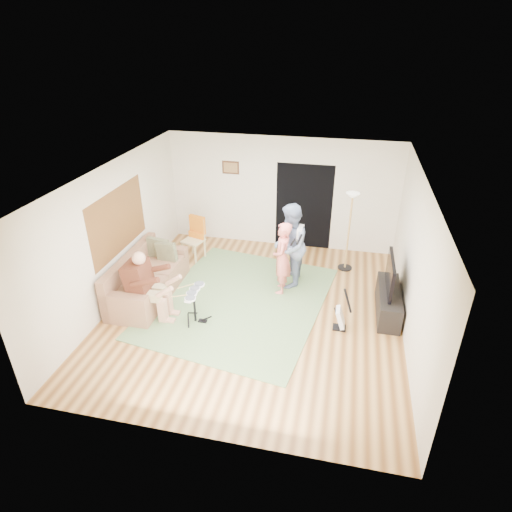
{
  "coord_description": "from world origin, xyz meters",
  "views": [
    {
      "loc": [
        1.49,
        -6.66,
        4.83
      ],
      "look_at": [
        -0.04,
        0.3,
        1.04
      ],
      "focal_mm": 30.0,
      "sensor_mm": 36.0,
      "label": 1
    }
  ],
  "objects_px": {
    "torchiere_lamp": "(350,218)",
    "dining_chair": "(194,244)",
    "guitar_spare": "(341,317)",
    "television": "(390,274)",
    "singer": "(282,258)",
    "sofa": "(145,282)",
    "tv_cabinet": "(388,302)",
    "drum_kit": "(195,308)",
    "guitarist": "(290,246)"
  },
  "relations": [
    {
      "from": "dining_chair",
      "to": "television",
      "type": "height_order",
      "value": "television"
    },
    {
      "from": "singer",
      "to": "tv_cabinet",
      "type": "xyz_separation_m",
      "value": [
        2.11,
        -0.33,
        -0.52
      ]
    },
    {
      "from": "drum_kit",
      "to": "television",
      "type": "height_order",
      "value": "television"
    },
    {
      "from": "torchiere_lamp",
      "to": "television",
      "type": "distance_m",
      "value": 1.82
    },
    {
      "from": "sofa",
      "to": "drum_kit",
      "type": "distance_m",
      "value": 1.45
    },
    {
      "from": "drum_kit",
      "to": "tv_cabinet",
      "type": "height_order",
      "value": "drum_kit"
    },
    {
      "from": "torchiere_lamp",
      "to": "dining_chair",
      "type": "height_order",
      "value": "torchiere_lamp"
    },
    {
      "from": "sofa",
      "to": "dining_chair",
      "type": "distance_m",
      "value": 1.8
    },
    {
      "from": "drum_kit",
      "to": "dining_chair",
      "type": "xyz_separation_m",
      "value": [
        -0.86,
        2.39,
        0.06
      ]
    },
    {
      "from": "tv_cabinet",
      "to": "dining_chair",
      "type": "bearing_deg",
      "value": 162.89
    },
    {
      "from": "drum_kit",
      "to": "tv_cabinet",
      "type": "relative_size",
      "value": 0.5
    },
    {
      "from": "tv_cabinet",
      "to": "television",
      "type": "distance_m",
      "value": 0.6
    },
    {
      "from": "singer",
      "to": "dining_chair",
      "type": "relative_size",
      "value": 1.5
    },
    {
      "from": "torchiere_lamp",
      "to": "tv_cabinet",
      "type": "xyz_separation_m",
      "value": [
        0.85,
        -1.59,
        -0.99
      ]
    },
    {
      "from": "singer",
      "to": "television",
      "type": "relative_size",
      "value": 1.46
    },
    {
      "from": "sofa",
      "to": "singer",
      "type": "relative_size",
      "value": 1.43
    },
    {
      "from": "sofa",
      "to": "tv_cabinet",
      "type": "xyz_separation_m",
      "value": [
        4.8,
        0.4,
        -0.04
      ]
    },
    {
      "from": "television",
      "to": "tv_cabinet",
      "type": "bearing_deg",
      "value": 0.0
    },
    {
      "from": "sofa",
      "to": "guitarist",
      "type": "distance_m",
      "value": 3.04
    },
    {
      "from": "sofa",
      "to": "torchiere_lamp",
      "type": "relative_size",
      "value": 1.21
    },
    {
      "from": "dining_chair",
      "to": "television",
      "type": "xyz_separation_m",
      "value": [
        4.31,
        -1.34,
        0.49
      ]
    },
    {
      "from": "guitar_spare",
      "to": "television",
      "type": "xyz_separation_m",
      "value": [
        0.81,
        0.69,
        0.61
      ]
    },
    {
      "from": "sofa",
      "to": "guitar_spare",
      "type": "xyz_separation_m",
      "value": [
        3.94,
        -0.29,
        -0.05
      ]
    },
    {
      "from": "torchiere_lamp",
      "to": "guitarist",
      "type": "bearing_deg",
      "value": -141.13
    },
    {
      "from": "singer",
      "to": "torchiere_lamp",
      "type": "xyz_separation_m",
      "value": [
        1.27,
        1.25,
        0.47
      ]
    },
    {
      "from": "tv_cabinet",
      "to": "television",
      "type": "height_order",
      "value": "television"
    },
    {
      "from": "torchiere_lamp",
      "to": "dining_chair",
      "type": "xyz_separation_m",
      "value": [
        -3.51,
        -0.24,
        -0.87
      ]
    },
    {
      "from": "television",
      "to": "singer",
      "type": "bearing_deg",
      "value": 170.8
    },
    {
      "from": "guitarist",
      "to": "tv_cabinet",
      "type": "relative_size",
      "value": 1.28
    },
    {
      "from": "guitarist",
      "to": "dining_chair",
      "type": "bearing_deg",
      "value": -108.59
    },
    {
      "from": "guitar_spare",
      "to": "television",
      "type": "relative_size",
      "value": 0.81
    },
    {
      "from": "drum_kit",
      "to": "guitar_spare",
      "type": "distance_m",
      "value": 2.66
    },
    {
      "from": "singer",
      "to": "guitar_spare",
      "type": "distance_m",
      "value": 1.7
    },
    {
      "from": "drum_kit",
      "to": "guitar_spare",
      "type": "relative_size",
      "value": 0.81
    },
    {
      "from": "tv_cabinet",
      "to": "sofa",
      "type": "bearing_deg",
      "value": -175.23
    },
    {
      "from": "drum_kit",
      "to": "torchiere_lamp",
      "type": "distance_m",
      "value": 3.85
    },
    {
      "from": "dining_chair",
      "to": "drum_kit",
      "type": "bearing_deg",
      "value": -52.53
    },
    {
      "from": "dining_chair",
      "to": "tv_cabinet",
      "type": "height_order",
      "value": "dining_chair"
    },
    {
      "from": "sofa",
      "to": "torchiere_lamp",
      "type": "xyz_separation_m",
      "value": [
        3.95,
        1.99,
        0.94
      ]
    },
    {
      "from": "drum_kit",
      "to": "guitarist",
      "type": "relative_size",
      "value": 0.39
    },
    {
      "from": "drum_kit",
      "to": "guitar_spare",
      "type": "bearing_deg",
      "value": 7.68
    },
    {
      "from": "guitarist",
      "to": "guitar_spare",
      "type": "xyz_separation_m",
      "value": [
        1.15,
        -1.35,
        -0.65
      ]
    },
    {
      "from": "drum_kit",
      "to": "television",
      "type": "xyz_separation_m",
      "value": [
        3.45,
        1.05,
        0.55
      ]
    },
    {
      "from": "sofa",
      "to": "guitarist",
      "type": "height_order",
      "value": "guitarist"
    },
    {
      "from": "tv_cabinet",
      "to": "television",
      "type": "xyz_separation_m",
      "value": [
        -0.05,
        0.0,
        0.6
      ]
    },
    {
      "from": "guitar_spare",
      "to": "sofa",
      "type": "bearing_deg",
      "value": 175.73
    },
    {
      "from": "sofa",
      "to": "television",
      "type": "bearing_deg",
      "value": 4.82
    },
    {
      "from": "guitarist",
      "to": "tv_cabinet",
      "type": "distance_m",
      "value": 2.21
    },
    {
      "from": "singer",
      "to": "guitar_spare",
      "type": "relative_size",
      "value": 1.79
    },
    {
      "from": "dining_chair",
      "to": "television",
      "type": "relative_size",
      "value": 0.97
    }
  ]
}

